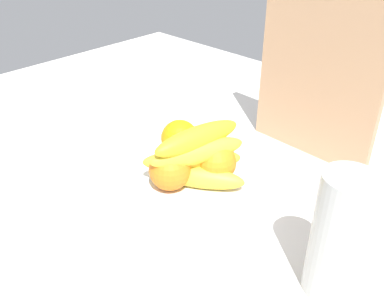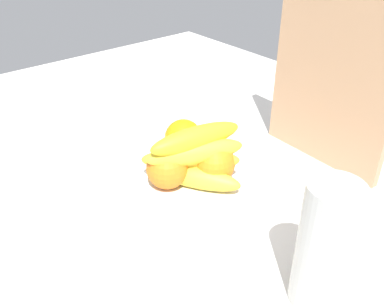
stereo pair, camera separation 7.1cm
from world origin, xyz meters
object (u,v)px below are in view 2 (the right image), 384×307
at_px(orange_front_left, 185,137).
at_px(orange_front_right, 167,168).
at_px(cutting_board, 332,81).
at_px(orange_center, 214,163).
at_px(fruit_bowl, 192,187).
at_px(thermos_tumbler, 325,247).
at_px(banana_bunch, 194,157).

distance_m(orange_front_left, orange_front_right, 0.11).
xyz_separation_m(orange_front_right, cutting_board, (0.05, 0.37, 0.08)).
relative_size(orange_front_right, orange_center, 1.00).
relative_size(orange_center, cutting_board, 0.20).
xyz_separation_m(fruit_bowl, thermos_tumbler, (0.29, -0.01, 0.07)).
height_order(orange_center, thermos_tumbler, thermos_tumbler).
bearing_deg(fruit_bowl, cutting_board, 79.50).
distance_m(orange_center, thermos_tumbler, 0.24).
height_order(orange_front_right, banana_bunch, banana_bunch).
distance_m(orange_front_right, banana_bunch, 0.05).
bearing_deg(orange_front_left, fruit_bowl, -27.66).
relative_size(fruit_bowl, orange_front_right, 3.40).
height_order(orange_center, banana_bunch, banana_bunch).
relative_size(orange_front_right, banana_bunch, 0.40).
bearing_deg(cutting_board, fruit_bowl, -98.18).
bearing_deg(banana_bunch, orange_center, 59.15).
height_order(orange_front_left, banana_bunch, banana_bunch).
distance_m(banana_bunch, cutting_board, 0.34).
bearing_deg(orange_front_right, thermos_tumbler, 9.71).
relative_size(orange_front_left, thermos_tumbler, 0.36).
bearing_deg(thermos_tumbler, orange_front_right, -170.29).
bearing_deg(orange_front_left, cutting_board, 67.39).
height_order(fruit_bowl, thermos_tumbler, thermos_tumbler).
bearing_deg(thermos_tumbler, banana_bunch, -178.31).
relative_size(orange_front_right, cutting_board, 0.20).
distance_m(fruit_bowl, orange_front_right, 0.09).
height_order(fruit_bowl, banana_bunch, banana_bunch).
relative_size(fruit_bowl, banana_bunch, 1.36).
relative_size(orange_front_left, orange_center, 1.00).
height_order(orange_front_right, thermos_tumbler, thermos_tumbler).
bearing_deg(orange_front_left, banana_bunch, -29.89).
bearing_deg(banana_bunch, thermos_tumbler, 1.69).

